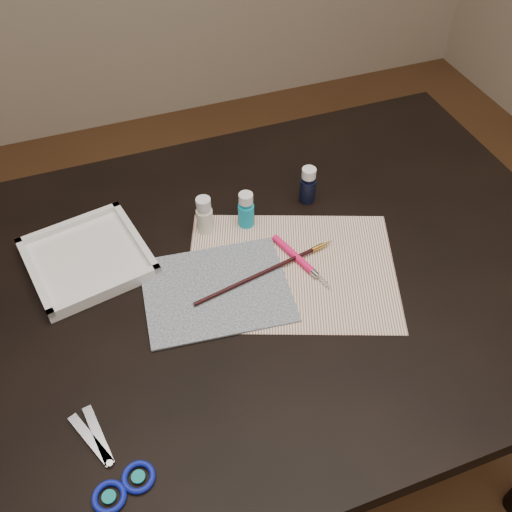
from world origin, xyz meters
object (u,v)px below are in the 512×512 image
object	(u,v)px
paper	(291,270)
canvas	(216,290)
paint_bottle_cyan	(246,210)
scissors	(100,457)
paint_bottle_navy	(308,185)
paint_bottle_white	(204,215)
palette_tray	(87,258)

from	to	relation	value
paper	canvas	world-z (taller)	canvas
paint_bottle_cyan	scissors	xyz separation A→B (m)	(-0.37, -0.39, -0.03)
paper	paint_bottle_navy	bearing A→B (deg)	58.21
paint_bottle_white	paint_bottle_navy	distance (m)	0.23
paint_bottle_navy	scissors	xyz separation A→B (m)	(-0.51, -0.42, -0.04)
paint_bottle_navy	palette_tray	xyz separation A→B (m)	(-0.47, -0.02, -0.03)
canvas	paint_bottle_white	bearing A→B (deg)	80.23
paint_bottle_navy	palette_tray	world-z (taller)	paint_bottle_navy
paper	paint_bottle_white	bearing A→B (deg)	126.91
paint_bottle_navy	scissors	bearing A→B (deg)	-140.67
paint_bottle_white	paper	bearing A→B (deg)	-53.09
paper	paint_bottle_white	xyz separation A→B (m)	(-0.12, 0.16, 0.04)
scissors	palette_tray	xyz separation A→B (m)	(0.04, 0.40, 0.01)
canvas	paint_bottle_navy	bearing A→B (deg)	34.17
paper	palette_tray	distance (m)	0.39
palette_tray	paint_bottle_navy	bearing A→B (deg)	2.59
palette_tray	paint_bottle_cyan	bearing A→B (deg)	-0.92
paint_bottle_cyan	paint_bottle_navy	distance (m)	0.15
paint_bottle_cyan	scissors	size ratio (longest dim) A/B	0.42
paper	palette_tray	size ratio (longest dim) A/B	1.84
paint_bottle_white	paint_bottle_cyan	distance (m)	0.08
paper	paint_bottle_cyan	bearing A→B (deg)	104.52
paper	paint_bottle_cyan	distance (m)	0.16
paper	canvas	xyz separation A→B (m)	(-0.15, -0.00, 0.00)
canvas	paint_bottle_white	size ratio (longest dim) A/B	3.22
paper	paint_bottle_cyan	size ratio (longest dim) A/B	4.93
scissors	palette_tray	size ratio (longest dim) A/B	0.89
canvas	palette_tray	size ratio (longest dim) A/B	1.23
paint_bottle_white	palette_tray	size ratio (longest dim) A/B	0.38
paint_bottle_navy	scissors	distance (m)	0.67
paint_bottle_navy	canvas	bearing A→B (deg)	-145.83
canvas	scissors	world-z (taller)	scissors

